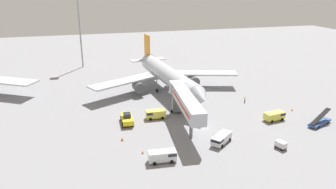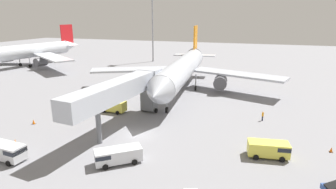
{
  "view_description": "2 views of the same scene",
  "coord_description": "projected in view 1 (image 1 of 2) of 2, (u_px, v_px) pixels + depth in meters",
  "views": [
    {
      "loc": [
        -25.25,
        -61.06,
        30.23
      ],
      "look_at": [
        -3.21,
        15.47,
        3.0
      ],
      "focal_mm": 34.8,
      "sensor_mm": 36.0,
      "label": 1
    },
    {
      "loc": [
        15.89,
        -33.6,
        16.7
      ],
      "look_at": [
        0.44,
        12.51,
        2.84
      ],
      "focal_mm": 29.38,
      "sensor_mm": 36.0,
      "label": 2
    }
  ],
  "objects": [
    {
      "name": "belt_loader_truck",
      "position": [
        320.0,
        122.0,
        73.15
      ],
      "size": [
        7.04,
        4.36,
        3.24
      ],
      "color": "#2D4C8E",
      "rests_on": "ground"
    },
    {
      "name": "safety_cone_bravo",
      "position": [
        143.0,
        152.0,
        60.94
      ],
      "size": [
        0.37,
        0.37,
        0.57
      ],
      "color": "black",
      "rests_on": "ground"
    },
    {
      "name": "ground_crew_worker_foreground",
      "position": [
        245.0,
        99.0,
        86.99
      ],
      "size": [
        0.32,
        0.32,
        1.61
      ],
      "color": "#1E2333",
      "rests_on": "ground"
    },
    {
      "name": "service_van_far_center",
      "position": [
        221.0,
        139.0,
        64.53
      ],
      "size": [
        5.51,
        4.93,
        1.84
      ],
      "color": "silver",
      "rests_on": "ground"
    },
    {
      "name": "jet_bridge",
      "position": [
        185.0,
        100.0,
        71.32
      ],
      "size": [
        5.6,
        22.43,
        7.77
      ],
      "color": "#B2B7C1",
      "rests_on": "ground"
    },
    {
      "name": "airplane_at_gate",
      "position": [
        167.0,
        75.0,
        94.06
      ],
      "size": [
        45.76,
        48.04,
        14.18
      ],
      "color": "#B7BCC6",
      "rests_on": "ground"
    },
    {
      "name": "baggage_cart_near_right",
      "position": [
        281.0,
        145.0,
        62.64
      ],
      "size": [
        1.83,
        2.34,
        1.47
      ],
      "color": "#38383D",
      "rests_on": "ground"
    },
    {
      "name": "service_van_mid_center",
      "position": [
        155.0,
        114.0,
        76.49
      ],
      "size": [
        4.63,
        2.38,
        2.05
      ],
      "color": "#E5DB4C",
      "rests_on": "ground"
    },
    {
      "name": "safety_cone_alpha",
      "position": [
        292.0,
        110.0,
        81.32
      ],
      "size": [
        0.44,
        0.44,
        0.68
      ],
      "color": "black",
      "rests_on": "ground"
    },
    {
      "name": "service_van_outer_left",
      "position": [
        163.0,
        156.0,
        57.93
      ],
      "size": [
        5.11,
        2.51,
        2.06
      ],
      "color": "silver",
      "rests_on": "ground"
    },
    {
      "name": "pushback_tug",
      "position": [
        127.0,
        118.0,
        73.88
      ],
      "size": [
        2.86,
        6.08,
        2.55
      ],
      "color": "yellow",
      "rests_on": "ground"
    },
    {
      "name": "ground_plane",
      "position": [
        201.0,
        128.0,
        71.92
      ],
      "size": [
        300.0,
        300.0,
        0.0
      ],
      "primitive_type": "plane",
      "color": "gray"
    },
    {
      "name": "safety_cone_charlie",
      "position": [
        122.0,
        139.0,
        65.92
      ],
      "size": [
        0.5,
        0.5,
        0.76
      ],
      "color": "black",
      "rests_on": "ground"
    },
    {
      "name": "apron_light_mast",
      "position": [
        79.0,
        19.0,
        118.57
      ],
      "size": [
        2.4,
        2.4,
        26.07
      ],
      "color": "#93969B",
      "rests_on": "ground"
    },
    {
      "name": "service_van_rear_left",
      "position": [
        275.0,
        116.0,
        75.6
      ],
      "size": [
        5.08,
        2.89,
        1.94
      ],
      "color": "#E5DB4C",
      "rests_on": "ground"
    }
  ]
}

